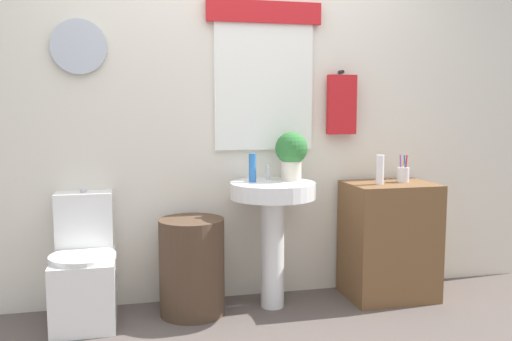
{
  "coord_description": "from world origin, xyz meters",
  "views": [
    {
      "loc": [
        -0.68,
        -2.44,
        1.29
      ],
      "look_at": [
        0.08,
        0.8,
        0.9
      ],
      "focal_mm": 38.21,
      "sensor_mm": 36.0,
      "label": 1
    }
  ],
  "objects_px": {
    "wooden_cabinet": "(389,240)",
    "potted_plant": "(291,152)",
    "toothbrush_cup": "(403,174)",
    "pedestal_sink": "(273,212)",
    "lotion_bottle": "(380,170)",
    "toilet": "(85,273)",
    "laundry_hamper": "(192,267)",
    "soap_bottle": "(252,168)"
  },
  "relations": [
    {
      "from": "lotion_bottle",
      "to": "potted_plant",
      "type": "bearing_deg",
      "value": 170.1
    },
    {
      "from": "toilet",
      "to": "toothbrush_cup",
      "type": "bearing_deg",
      "value": -0.42
    },
    {
      "from": "soap_bottle",
      "to": "lotion_bottle",
      "type": "distance_m",
      "value": 0.84
    },
    {
      "from": "laundry_hamper",
      "to": "potted_plant",
      "type": "distance_m",
      "value": 0.96
    },
    {
      "from": "wooden_cabinet",
      "to": "potted_plant",
      "type": "bearing_deg",
      "value": 174.91
    },
    {
      "from": "pedestal_sink",
      "to": "wooden_cabinet",
      "type": "distance_m",
      "value": 0.84
    },
    {
      "from": "pedestal_sink",
      "to": "toothbrush_cup",
      "type": "height_order",
      "value": "toothbrush_cup"
    },
    {
      "from": "toilet",
      "to": "lotion_bottle",
      "type": "xyz_separation_m",
      "value": [
        1.87,
        -0.08,
        0.58
      ]
    },
    {
      "from": "potted_plant",
      "to": "soap_bottle",
      "type": "bearing_deg",
      "value": -177.8
    },
    {
      "from": "soap_bottle",
      "to": "lotion_bottle",
      "type": "height_order",
      "value": "soap_bottle"
    },
    {
      "from": "soap_bottle",
      "to": "toothbrush_cup",
      "type": "bearing_deg",
      "value": -1.67
    },
    {
      "from": "wooden_cabinet",
      "to": "lotion_bottle",
      "type": "distance_m",
      "value": 0.5
    },
    {
      "from": "laundry_hamper",
      "to": "pedestal_sink",
      "type": "bearing_deg",
      "value": 0.0
    },
    {
      "from": "toilet",
      "to": "toothbrush_cup",
      "type": "xyz_separation_m",
      "value": [
        2.07,
        -0.02,
        0.54
      ]
    },
    {
      "from": "laundry_hamper",
      "to": "wooden_cabinet",
      "type": "height_order",
      "value": "wooden_cabinet"
    },
    {
      "from": "laundry_hamper",
      "to": "pedestal_sink",
      "type": "xyz_separation_m",
      "value": [
        0.52,
        0.0,
        0.32
      ]
    },
    {
      "from": "pedestal_sink",
      "to": "potted_plant",
      "type": "bearing_deg",
      "value": 23.2
    },
    {
      "from": "wooden_cabinet",
      "to": "soap_bottle",
      "type": "height_order",
      "value": "soap_bottle"
    },
    {
      "from": "laundry_hamper",
      "to": "toothbrush_cup",
      "type": "distance_m",
      "value": 1.53
    },
    {
      "from": "lotion_bottle",
      "to": "soap_bottle",
      "type": "bearing_deg",
      "value": 173.83
    },
    {
      "from": "toilet",
      "to": "toothbrush_cup",
      "type": "relative_size",
      "value": 4.23
    },
    {
      "from": "toilet",
      "to": "lotion_bottle",
      "type": "relative_size",
      "value": 4.07
    },
    {
      "from": "laundry_hamper",
      "to": "soap_bottle",
      "type": "bearing_deg",
      "value": 7.17
    },
    {
      "from": "pedestal_sink",
      "to": "laundry_hamper",
      "type": "bearing_deg",
      "value": -180.0
    },
    {
      "from": "wooden_cabinet",
      "to": "lotion_bottle",
      "type": "xyz_separation_m",
      "value": [
        -0.1,
        -0.04,
        0.49
      ]
    },
    {
      "from": "lotion_bottle",
      "to": "toilet",
      "type": "bearing_deg",
      "value": 177.7
    },
    {
      "from": "toothbrush_cup",
      "to": "wooden_cabinet",
      "type": "bearing_deg",
      "value": -168.79
    },
    {
      "from": "wooden_cabinet",
      "to": "laundry_hamper",
      "type": "bearing_deg",
      "value": 180.0
    },
    {
      "from": "toilet",
      "to": "toothbrush_cup",
      "type": "height_order",
      "value": "toothbrush_cup"
    },
    {
      "from": "toilet",
      "to": "toothbrush_cup",
      "type": "distance_m",
      "value": 2.14
    },
    {
      "from": "pedestal_sink",
      "to": "potted_plant",
      "type": "height_order",
      "value": "potted_plant"
    },
    {
      "from": "laundry_hamper",
      "to": "soap_bottle",
      "type": "xyz_separation_m",
      "value": [
        0.4,
        0.05,
        0.6
      ]
    },
    {
      "from": "lotion_bottle",
      "to": "toothbrush_cup",
      "type": "relative_size",
      "value": 1.04
    },
    {
      "from": "toilet",
      "to": "potted_plant",
      "type": "relative_size",
      "value": 2.5
    },
    {
      "from": "toilet",
      "to": "pedestal_sink",
      "type": "relative_size",
      "value": 0.97
    },
    {
      "from": "wooden_cabinet",
      "to": "lotion_bottle",
      "type": "height_order",
      "value": "lotion_bottle"
    },
    {
      "from": "toilet",
      "to": "wooden_cabinet",
      "type": "relative_size",
      "value": 1.0
    },
    {
      "from": "toothbrush_cup",
      "to": "pedestal_sink",
      "type": "bearing_deg",
      "value": -178.75
    },
    {
      "from": "soap_bottle",
      "to": "toilet",
      "type": "bearing_deg",
      "value": -179.19
    },
    {
      "from": "lotion_bottle",
      "to": "laundry_hamper",
      "type": "bearing_deg",
      "value": 178.14
    },
    {
      "from": "soap_bottle",
      "to": "potted_plant",
      "type": "height_order",
      "value": "potted_plant"
    },
    {
      "from": "potted_plant",
      "to": "toothbrush_cup",
      "type": "relative_size",
      "value": 1.7
    }
  ]
}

